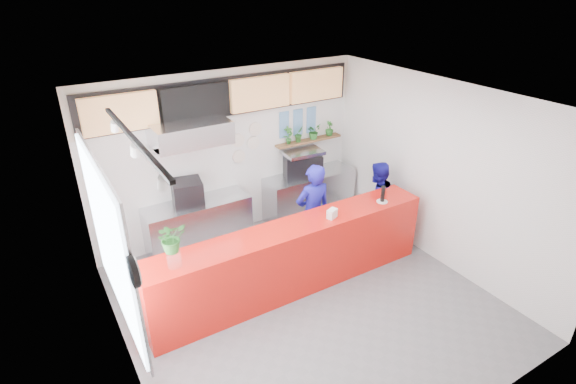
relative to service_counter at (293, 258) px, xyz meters
name	(u,v)px	position (x,y,z in m)	size (l,w,h in m)	color
floor	(307,302)	(0.00, -0.40, -0.55)	(5.00, 5.00, 0.00)	slate
ceiling	(311,103)	(0.00, -0.40, 2.45)	(5.00, 5.00, 0.00)	silver
wall_back	(230,155)	(0.00, 2.10, 0.95)	(5.00, 5.00, 0.00)	white
wall_left	(116,272)	(-2.50, -0.40, 0.95)	(5.00, 5.00, 0.00)	white
wall_right	(439,174)	(2.50, -0.40, 0.95)	(5.00, 5.00, 0.00)	white
service_counter	(293,258)	(0.00, 0.00, 0.00)	(4.50, 0.60, 1.10)	red
cream_band	(227,93)	(0.00, 2.09, 2.05)	(5.00, 0.02, 0.80)	beige
prep_bench	(199,226)	(-0.80, 1.80, -0.10)	(1.80, 0.60, 0.90)	#B2B5BA
panini_oven	(187,193)	(-0.94, 1.80, 0.57)	(0.48, 0.48, 0.43)	black
extraction_hood	(190,133)	(-0.80, 1.75, 1.60)	(1.20, 0.70, 0.35)	#B2B5BA
hood_lip	(192,145)	(-0.80, 1.75, 1.40)	(1.20, 0.70, 0.08)	#B2B5BA
right_bench	(309,195)	(1.50, 1.80, -0.10)	(1.80, 0.60, 0.90)	#B2B5BA
espresso_machine	(302,165)	(1.33, 1.80, 0.57)	(0.68, 0.49, 0.44)	black
espresso_tray	(303,152)	(1.33, 1.80, 0.83)	(0.72, 0.50, 0.07)	#AEB0B6
herb_shelf	(309,141)	(1.60, 2.00, 0.95)	(1.40, 0.18, 0.04)	brown
menu_board_far_left	(120,113)	(-1.75, 1.98, 2.00)	(1.10, 0.10, 0.55)	tan
menu_board_mid_left	(196,102)	(-0.59, 1.98, 2.00)	(1.10, 0.10, 0.55)	black
menu_board_mid_right	(260,93)	(0.57, 1.98, 2.00)	(1.10, 0.10, 0.55)	tan
menu_board_far_right	(316,85)	(1.73, 1.98, 2.00)	(1.10, 0.10, 0.55)	tan
soffit	(228,96)	(0.00, 2.06, 2.00)	(4.80, 0.04, 0.65)	black
window_pane	(110,242)	(-2.47, -0.10, 1.15)	(0.04, 2.20, 1.90)	silver
window_frame	(111,242)	(-2.45, -0.10, 1.15)	(0.03, 2.30, 2.00)	#B2B5BA
wall_clock_rim	(133,272)	(-2.46, -1.30, 1.50)	(0.30, 0.30, 0.05)	black
wall_clock_face	(137,271)	(-2.43, -1.30, 1.50)	(0.26, 0.26, 0.02)	white
track_rail	(133,139)	(-2.10, -0.40, 2.39)	(0.05, 2.40, 0.04)	black
dec_plate_a	(238,140)	(0.15, 2.07, 1.20)	(0.24, 0.24, 0.03)	silver
dec_plate_b	(253,143)	(0.45, 2.07, 1.10)	(0.24, 0.24, 0.03)	silver
dec_plate_c	(239,156)	(0.15, 2.07, 0.90)	(0.24, 0.24, 0.03)	silver
dec_plate_d	(255,129)	(0.50, 2.07, 1.35)	(0.24, 0.24, 0.03)	silver
photo_frame_a	(284,118)	(1.10, 2.08, 1.45)	(0.20, 0.02, 0.25)	#598CBF
photo_frame_b	(298,116)	(1.40, 2.08, 1.45)	(0.20, 0.02, 0.25)	#598CBF
photo_frame_c	(311,113)	(1.70, 2.08, 1.45)	(0.20, 0.02, 0.25)	#598CBF
photo_frame_d	(284,131)	(1.10, 2.08, 1.20)	(0.20, 0.02, 0.25)	#598CBF
photo_frame_e	(298,129)	(1.40, 2.08, 1.20)	(0.20, 0.02, 0.25)	#598CBF
photo_frame_f	(311,126)	(1.70, 2.08, 1.20)	(0.20, 0.02, 0.25)	#598CBF
staff_center	(313,213)	(0.72, 0.54, 0.31)	(0.63, 0.41, 1.71)	navy
staff_right	(376,202)	(2.03, 0.47, 0.19)	(0.72, 0.56, 1.48)	navy
herb_a	(288,135)	(1.14, 2.00, 1.14)	(0.18, 0.12, 0.34)	#266322
herb_b	(299,134)	(1.38, 2.00, 1.12)	(0.17, 0.14, 0.30)	#266322
herb_c	(314,131)	(1.71, 2.00, 1.12)	(0.27, 0.23, 0.30)	#266322
herb_d	(329,128)	(2.08, 2.00, 1.11)	(0.16, 0.14, 0.28)	#266322
glass_vase	(174,259)	(-1.77, -0.06, 0.66)	(0.18, 0.18, 0.22)	silver
basil_vase	(171,238)	(-1.77, -0.06, 0.97)	(0.35, 0.30, 0.39)	#266322
napkin_holder	(332,214)	(0.63, -0.09, 0.62)	(0.16, 0.10, 0.14)	white
white_plate	(382,202)	(1.62, -0.09, 0.56)	(0.18, 0.18, 0.01)	white
pepper_mill	(383,194)	(1.62, -0.09, 0.70)	(0.07, 0.07, 0.26)	black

